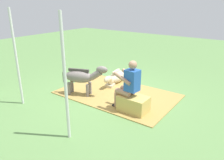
{
  "coord_description": "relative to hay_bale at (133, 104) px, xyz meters",
  "views": [
    {
      "loc": [
        -3.44,
        4.73,
        2.57
      ],
      "look_at": [
        -0.15,
        0.19,
        0.55
      ],
      "focal_mm": 35.41,
      "sensor_mm": 36.0,
      "label": 1
    }
  ],
  "objects": [
    {
      "name": "tent_pole_right",
      "position": [
        2.61,
        1.31,
        1.01
      ],
      "size": [
        0.06,
        0.06,
        2.43
      ],
      "primitive_type": "cylinder",
      "color": "silver",
      "rests_on": "ground"
    },
    {
      "name": "tent_pole_left",
      "position": [
        0.48,
        1.67,
        1.01
      ],
      "size": [
        0.06,
        0.06,
        2.43
      ],
      "primitive_type": "cylinder",
      "color": "silver",
      "rests_on": "ground"
    },
    {
      "name": "person_seated",
      "position": [
        0.16,
        -0.01,
        0.49
      ],
      "size": [
        0.69,
        0.46,
        1.28
      ],
      "color": "tan",
      "rests_on": "ground"
    },
    {
      "name": "pony_lying",
      "position": [
        1.5,
        -1.41,
        -0.01
      ],
      "size": [
        0.55,
        1.36,
        0.42
      ],
      "color": "beige",
      "rests_on": "ground"
    },
    {
      "name": "pony_standing",
      "position": [
        1.69,
        -0.01,
        0.35
      ],
      "size": [
        1.29,
        0.68,
        0.91
      ],
      "color": "slate",
      "rests_on": "ground"
    },
    {
      "name": "hay_bale",
      "position": [
        0.0,
        0.0,
        0.0
      ],
      "size": [
        0.71,
        0.46,
        0.4
      ],
      "primitive_type": "cube",
      "color": "tan",
      "rests_on": "ground"
    },
    {
      "name": "hay_patch",
      "position": [
        0.92,
        -0.64,
        -0.19
      ],
      "size": [
        3.29,
        2.11,
        0.02
      ],
      "primitive_type": "cube",
      "color": "#AD8C47",
      "rests_on": "ground"
    },
    {
      "name": "ground_plane",
      "position": [
        1.01,
        -0.5,
        -0.2
      ],
      "size": [
        24.0,
        24.0,
        0.0
      ],
      "primitive_type": "plane",
      "color": "#608C4C"
    }
  ]
}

